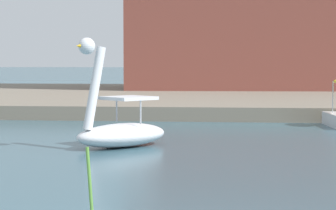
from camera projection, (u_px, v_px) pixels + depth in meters
name	position (u px, v px, depth m)	size (l,w,h in m)	color
shore_bank_far	(216.00, 96.00, 36.57)	(135.01, 26.18, 0.50)	slate
swan_boat	(120.00, 128.00, 16.47)	(2.56, 2.69, 2.62)	white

